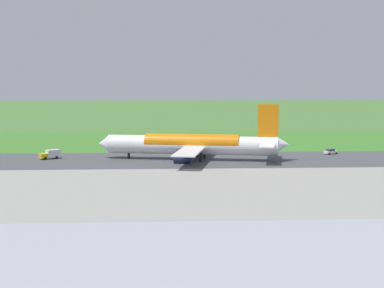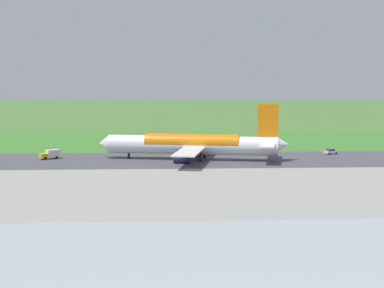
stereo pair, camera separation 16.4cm
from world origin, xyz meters
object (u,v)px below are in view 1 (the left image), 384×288
at_px(service_truck_baggage, 51,154).
at_px(traffic_cone_orange, 251,143).
at_px(service_car_followme, 331,152).
at_px(no_stopping_sign, 269,139).
at_px(airliner_main, 193,145).

xyz_separation_m(service_truck_baggage, traffic_cone_orange, (-62.60, -36.66, -1.13)).
distance_m(service_truck_baggage, traffic_cone_orange, 72.56).
distance_m(service_truck_baggage, service_car_followme, 82.51).
bearing_deg(no_stopping_sign, traffic_cone_orange, 6.14).
bearing_deg(traffic_cone_orange, service_truck_baggage, 30.35).
relative_size(service_car_followme, traffic_cone_orange, 8.29).
height_order(service_car_followme, traffic_cone_orange, service_car_followme).
distance_m(airliner_main, no_stopping_sign, 50.44).
bearing_deg(service_truck_baggage, service_car_followme, -175.62).
relative_size(airliner_main, service_car_followme, 11.80).
distance_m(airliner_main, service_car_followme, 43.35).
bearing_deg(service_car_followme, no_stopping_sign, -66.97).
bearing_deg(no_stopping_sign, service_truck_baggage, 28.41).
relative_size(service_car_followme, no_stopping_sign, 1.70).
height_order(service_truck_baggage, service_car_followme, service_truck_baggage).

